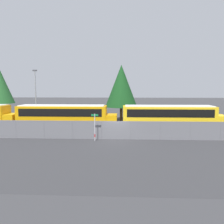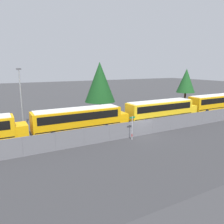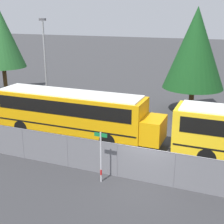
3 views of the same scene
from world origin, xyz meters
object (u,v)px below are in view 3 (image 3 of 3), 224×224
at_px(school_bus_1, 73,110).
at_px(tree_2, 1,37).
at_px(tree_0, 195,48).
at_px(street_sign, 101,156).
at_px(light_pole, 45,60).

distance_m(school_bus_1, tree_2, 16.63).
bearing_deg(tree_2, school_bus_1, -33.83).
bearing_deg(school_bus_1, tree_0, 51.68).
height_order(street_sign, light_pole, light_pole).
xyz_separation_m(tree_0, tree_2, (-20.31, 0.23, 0.36)).
relative_size(tree_0, tree_2, 0.98).
height_order(street_sign, tree_2, tree_2).
relative_size(school_bus_1, tree_0, 1.36).
height_order(light_pole, tree_0, tree_0).
height_order(school_bus_1, tree_0, tree_0).
xyz_separation_m(school_bus_1, street_sign, (4.36, -5.05, -0.45)).
bearing_deg(tree_0, light_pole, -167.12).
bearing_deg(tree_2, street_sign, -38.30).
xyz_separation_m(street_sign, light_pole, (-10.26, 10.87, 2.90)).
bearing_deg(street_sign, school_bus_1, 130.83).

